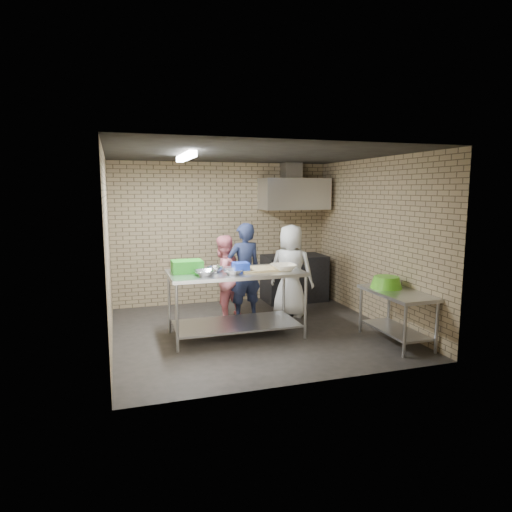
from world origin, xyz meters
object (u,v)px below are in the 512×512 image
at_px(man_navy, 244,271).
at_px(stove, 294,278).
at_px(bottle_green, 311,198).
at_px(side_counter, 396,317).
at_px(green_crate, 187,266).
at_px(woman_white, 291,271).
at_px(prep_table, 236,304).
at_px(green_basin, 386,282).
at_px(blue_tub, 241,267).
at_px(bottle_red, 293,197).
at_px(woman_pink, 223,277).

bearing_deg(man_navy, stove, -152.92).
distance_m(bottle_green, man_navy, 2.43).
bearing_deg(bottle_green, side_counter, -90.00).
height_order(green_crate, woman_white, woman_white).
xyz_separation_m(prep_table, green_basin, (2.10, -0.73, 0.34)).
bearing_deg(green_basin, blue_tub, 162.88).
distance_m(side_counter, stove, 2.79).
bearing_deg(stove, green_basin, -80.24).
bearing_deg(bottle_red, bottle_green, 0.00).
height_order(bottle_red, woman_pink, bottle_red).
bearing_deg(side_counter, woman_pink, 137.40).
distance_m(stove, man_navy, 1.65).
relative_size(bottle_red, bottle_green, 1.20).
bearing_deg(bottle_green, prep_table, -136.49).
xyz_separation_m(blue_tub, bottle_red, (1.67, 2.11, 0.97)).
bearing_deg(prep_table, man_navy, 65.89).
xyz_separation_m(side_counter, green_basin, (-0.02, 0.25, 0.46)).
height_order(man_navy, woman_pink, man_navy).
bearing_deg(side_counter, stove, 99.29).
bearing_deg(bottle_green, bottle_red, 180.00).
distance_m(bottle_green, woman_pink, 2.68).
relative_size(prep_table, man_navy, 1.21).
bearing_deg(side_counter, bottle_red, 97.62).
height_order(green_basin, woman_pink, woman_pink).
distance_m(blue_tub, woman_pink, 1.10).
height_order(blue_tub, bottle_green, bottle_green).
relative_size(blue_tub, bottle_red, 1.22).
distance_m(bottle_red, man_navy, 2.16).
bearing_deg(side_counter, man_navy, 134.05).
distance_m(stove, woman_white, 1.18).
height_order(prep_table, side_counter, prep_table).
bearing_deg(bottle_red, prep_table, -130.51).
height_order(green_basin, bottle_red, bottle_red).
height_order(stove, man_navy, man_navy).
relative_size(green_crate, woman_pink, 0.31).
xyz_separation_m(prep_table, stove, (1.67, 1.77, -0.04)).
relative_size(green_crate, green_basin, 0.95).
bearing_deg(bottle_red, green_basin, -82.10).
distance_m(side_counter, blue_tub, 2.35).
relative_size(green_crate, bottle_green, 2.92).
xyz_separation_m(green_crate, blue_tub, (0.75, -0.22, -0.02)).
bearing_deg(stove, woman_white, -115.40).
distance_m(green_crate, man_navy, 1.31).
height_order(prep_table, green_basin, prep_table).
relative_size(blue_tub, bottle_green, 1.46).
distance_m(prep_table, man_navy, 0.96).
bearing_deg(side_counter, green_basin, 94.57).
xyz_separation_m(stove, green_crate, (-2.37, -1.65, 0.62)).
distance_m(woman_pink, woman_white, 1.18).
bearing_deg(man_navy, woman_pink, -27.74).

